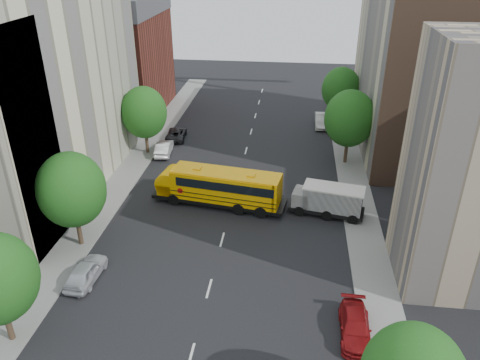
% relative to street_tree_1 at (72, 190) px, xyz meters
% --- Properties ---
extents(ground, '(120.00, 120.00, 0.00)m').
position_rel_street_tree_1_xyz_m(ground, '(11.00, 4.00, -4.95)').
color(ground, black).
rests_on(ground, ground).
extents(sidewalk_left, '(3.00, 80.00, 0.12)m').
position_rel_street_tree_1_xyz_m(sidewalk_left, '(-0.50, 9.00, -4.89)').
color(sidewalk_left, slate).
rests_on(sidewalk_left, ground).
extents(sidewalk_right, '(3.00, 80.00, 0.12)m').
position_rel_street_tree_1_xyz_m(sidewalk_right, '(22.50, 9.00, -4.89)').
color(sidewalk_right, slate).
rests_on(sidewalk_right, ground).
extents(lane_markings, '(0.15, 64.00, 0.01)m').
position_rel_street_tree_1_xyz_m(lane_markings, '(11.00, 14.00, -4.95)').
color(lane_markings, silver).
rests_on(lane_markings, ground).
extents(building_left_cream, '(10.00, 26.00, 20.00)m').
position_rel_street_tree_1_xyz_m(building_left_cream, '(-7.00, 10.00, 5.05)').
color(building_left_cream, beige).
rests_on(building_left_cream, ground).
extents(building_left_redbrick, '(10.00, 15.00, 13.00)m').
position_rel_street_tree_1_xyz_m(building_left_redbrick, '(-7.00, 32.00, 1.55)').
color(building_left_redbrick, maroon).
rests_on(building_left_redbrick, ground).
extents(building_right_far, '(10.00, 22.00, 18.00)m').
position_rel_street_tree_1_xyz_m(building_right_far, '(29.00, 24.00, 4.05)').
color(building_right_far, '#C1B796').
rests_on(building_right_far, ground).
extents(building_right_sidewall, '(10.10, 0.30, 18.00)m').
position_rel_street_tree_1_xyz_m(building_right_sidewall, '(29.00, 13.00, 4.05)').
color(building_right_sidewall, brown).
rests_on(building_right_sidewall, ground).
extents(street_tree_1, '(5.12, 5.12, 7.90)m').
position_rel_street_tree_1_xyz_m(street_tree_1, '(0.00, 0.00, 0.00)').
color(street_tree_1, '#38281C').
rests_on(street_tree_1, ground).
extents(street_tree_2, '(4.99, 4.99, 7.71)m').
position_rel_street_tree_1_xyz_m(street_tree_2, '(0.00, 18.00, -0.12)').
color(street_tree_2, '#38281C').
rests_on(street_tree_2, ground).
extents(street_tree_4, '(5.25, 5.25, 8.10)m').
position_rel_street_tree_1_xyz_m(street_tree_4, '(22.00, 18.00, 0.12)').
color(street_tree_4, '#38281C').
rests_on(street_tree_4, ground).
extents(street_tree_5, '(4.86, 4.86, 7.51)m').
position_rel_street_tree_1_xyz_m(street_tree_5, '(22.00, 30.00, -0.25)').
color(street_tree_5, '#38281C').
rests_on(street_tree_5, ground).
extents(school_bus, '(12.44, 4.62, 3.43)m').
position_rel_street_tree_1_xyz_m(school_bus, '(9.75, 7.62, -3.04)').
color(school_bus, black).
rests_on(school_bus, ground).
extents(safari_truck, '(6.74, 3.52, 2.75)m').
position_rel_street_tree_1_xyz_m(safari_truck, '(19.56, 6.99, -3.50)').
color(safari_truck, black).
rests_on(safari_truck, ground).
extents(parked_car_0, '(1.93, 4.39, 1.47)m').
position_rel_street_tree_1_xyz_m(parked_car_0, '(2.20, -4.09, -4.22)').
color(parked_car_0, silver).
rests_on(parked_car_0, ground).
extents(parked_car_1, '(1.99, 4.56, 1.46)m').
position_rel_street_tree_1_xyz_m(parked_car_1, '(1.94, 17.97, -4.22)').
color(parked_car_1, silver).
rests_on(parked_car_1, ground).
extents(parked_car_2, '(2.54, 4.79, 1.28)m').
position_rel_street_tree_1_xyz_m(parked_car_2, '(2.20, 22.60, -4.31)').
color(parked_car_2, black).
rests_on(parked_car_2, ground).
extents(parked_car_3, '(1.92, 4.55, 1.31)m').
position_rel_street_tree_1_xyz_m(parked_car_3, '(20.60, -7.13, -4.30)').
color(parked_car_3, maroon).
rests_on(parked_car_3, ground).
extents(parked_car_5, '(1.68, 4.80, 1.58)m').
position_rel_street_tree_1_xyz_m(parked_car_5, '(19.85, 29.03, -4.16)').
color(parked_car_5, '#A6A7A1').
rests_on(parked_car_5, ground).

